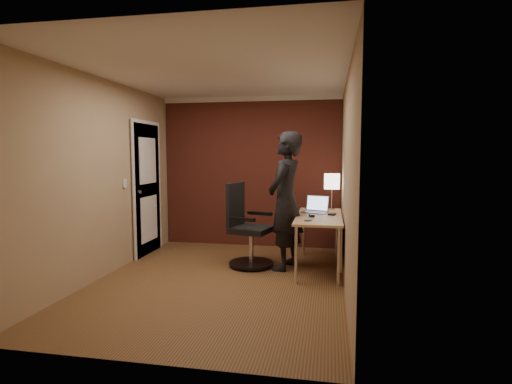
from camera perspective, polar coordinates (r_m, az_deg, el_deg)
room at (r=6.38m, az=-3.89°, el=3.78°), size 4.00×4.00×4.00m
desk at (r=5.46m, az=9.77°, el=-4.67°), size 0.60×1.50×0.73m
desk_lamp at (r=5.94m, az=10.79°, el=1.44°), size 0.22×0.22×0.54m
laptop at (r=5.72m, az=8.55°, el=-2.24°), size 0.39×0.35×0.23m
mouse at (r=5.30m, az=7.96°, el=-3.36°), size 0.09×0.11×0.03m
phone at (r=4.99m, az=7.46°, el=-4.04°), size 0.09×0.13×0.01m
wallet at (r=5.50m, az=10.78°, el=-3.14°), size 0.12×0.13×0.02m
office_chair at (r=5.54m, az=-1.37°, el=-5.50°), size 0.63×0.70×1.13m
person at (r=5.38m, az=4.23°, el=-1.26°), size 0.60×0.76×1.85m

